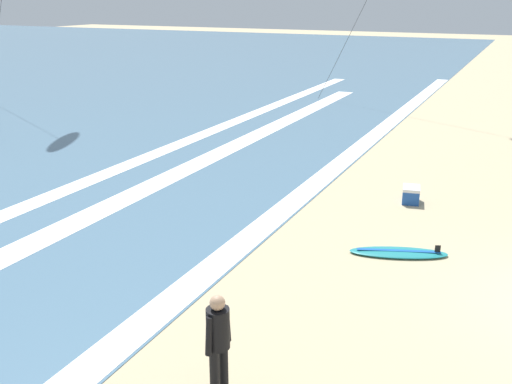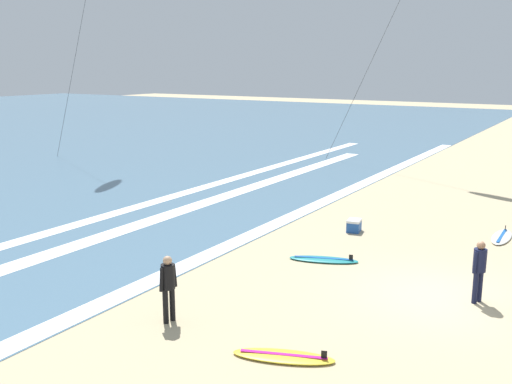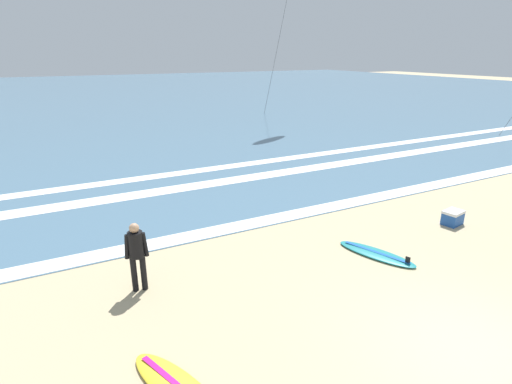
{
  "view_description": "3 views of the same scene",
  "coord_description": "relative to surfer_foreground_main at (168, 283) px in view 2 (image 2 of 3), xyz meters",
  "views": [
    {
      "loc": [
        -10.6,
        1.53,
        5.33
      ],
      "look_at": [
        -1.91,
        5.69,
        2.03
      ],
      "focal_mm": 40.41,
      "sensor_mm": 36.0,
      "label": 1
    },
    {
      "loc": [
        -14.37,
        -3.4,
        5.83
      ],
      "look_at": [
        -1.54,
        4.5,
        2.53
      ],
      "focal_mm": 40.63,
      "sensor_mm": 36.0,
      "label": 2
    },
    {
      "loc": [
        -6.12,
        -3.2,
        5.0
      ],
      "look_at": [
        -1.77,
        5.09,
        1.74
      ],
      "focal_mm": 28.38,
      "sensor_mm": 36.0,
      "label": 3
    }
  ],
  "objects": [
    {
      "name": "ground_plane",
      "position": [
        4.78,
        -4.87,
        -0.96
      ],
      "size": [
        160.0,
        160.0,
        0.0
      ],
      "primitive_type": "plane",
      "color": "tan"
    },
    {
      "name": "surfboard_right_spare",
      "position": [
        11.17,
        -5.45,
        -0.91
      ],
      "size": [
        2.11,
        0.63,
        0.25
      ],
      "color": "silver",
      "rests_on": "ground"
    },
    {
      "name": "surfboard_near_water",
      "position": [
        5.78,
        -1.23,
        -0.91
      ],
      "size": [
        1.29,
        2.18,
        0.25
      ],
      "color": "teal",
      "rests_on": "ground"
    },
    {
      "name": "surfboard_foreground_flat",
      "position": [
        -0.13,
        -3.11,
        -0.91
      ],
      "size": [
        1.3,
        2.18,
        0.25
      ],
      "color": "yellow",
      "rests_on": "ground"
    },
    {
      "name": "wave_foam_outer_break",
      "position": [
        4.11,
        8.36,
        -0.94
      ],
      "size": [
        55.1,
        0.71,
        0.01
      ],
      "primitive_type": "cube",
      "color": "white",
      "rests_on": "ocean_surface"
    },
    {
      "name": "surfer_background_far",
      "position": [
        4.93,
        -5.85,
        0.0
      ],
      "size": [
        0.5,
        0.32,
        1.6
      ],
      "color": "#141938",
      "rests_on": "ground"
    },
    {
      "name": "wave_foam_mid_break",
      "position": [
        5.4,
        6.37,
        -0.94
      ],
      "size": [
        42.36,
        0.86,
        0.01
      ],
      "primitive_type": "cube",
      "color": "white",
      "rests_on": "ocean_surface"
    },
    {
      "name": "wave_foam_shoreline",
      "position": [
        4.55,
        2.08,
        -0.94
      ],
      "size": [
        59.64,
        0.7,
        0.01
      ],
      "primitive_type": "cube",
      "color": "white",
      "rests_on": "ocean_surface"
    },
    {
      "name": "surfer_foreground_main",
      "position": [
        0.0,
        0.0,
        0.0
      ],
      "size": [
        0.52,
        0.32,
        1.6
      ],
      "color": "black",
      "rests_on": "ground"
    },
    {
      "name": "cooler_box",
      "position": [
        9.26,
        -0.79,
        -0.74
      ],
      "size": [
        0.69,
        0.56,
        0.44
      ],
      "color": "#1E4C9E",
      "rests_on": "ground"
    }
  ]
}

